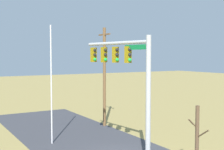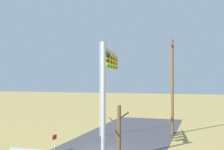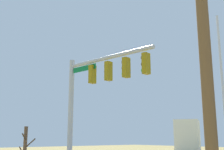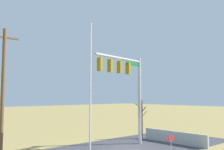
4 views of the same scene
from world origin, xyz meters
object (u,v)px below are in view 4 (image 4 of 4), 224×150
(utility_pole, at_px, (3,89))
(signal_mast, at_px, (128,81))
(flagpole, at_px, (90,93))
(bare_tree, at_px, (142,118))
(open_sign, at_px, (171,140))

(utility_pole, bearing_deg, signal_mast, -21.20)
(signal_mast, bearing_deg, flagpole, -155.77)
(signal_mast, xyz_separation_m, flagpole, (-5.74, -2.58, -1.05))
(flagpole, bearing_deg, utility_pole, 116.34)
(utility_pole, xyz_separation_m, bare_tree, (12.42, -1.54, -2.61))
(flagpole, relative_size, bare_tree, 2.28)
(flagpole, height_order, bare_tree, flagpole)
(signal_mast, distance_m, utility_pole, 9.34)
(open_sign, bearing_deg, signal_mast, 98.59)
(signal_mast, height_order, flagpole, flagpole)
(signal_mast, relative_size, bare_tree, 2.00)
(flagpole, xyz_separation_m, open_sign, (6.29, -1.09, -3.27))
(signal_mast, distance_m, open_sign, 5.70)
(bare_tree, distance_m, open_sign, 6.43)
(utility_pole, xyz_separation_m, open_sign, (9.24, -7.04, -3.60))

